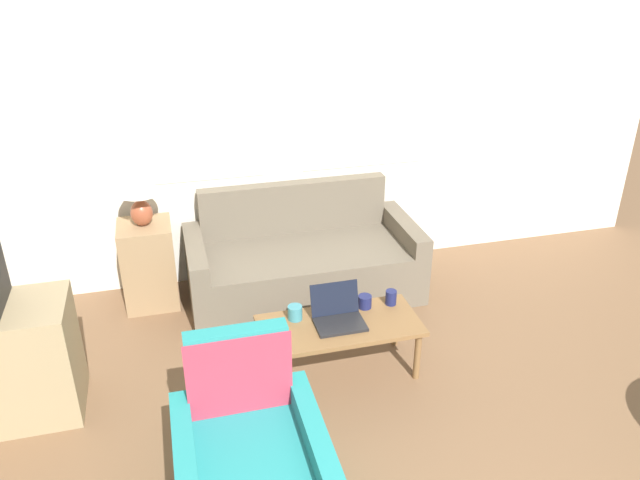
{
  "coord_description": "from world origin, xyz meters",
  "views": [
    {
      "loc": [
        -1.05,
        -0.74,
        2.69
      ],
      "look_at": [
        -0.05,
        3.06,
        0.75
      ],
      "focal_mm": 35.0,
      "sensor_mm": 36.0,
      "label": 1
    }
  ],
  "objects_px": {
    "couch": "(302,262)",
    "laptop": "(338,315)",
    "coffee_table": "(339,329)",
    "cup_white": "(365,302)",
    "armchair": "(251,469)",
    "cup_navy": "(295,313)",
    "cup_yellow": "(391,297)",
    "table_lamp": "(138,185)"
  },
  "relations": [
    {
      "from": "laptop",
      "to": "cup_white",
      "type": "xyz_separation_m",
      "value": [
        0.23,
        0.12,
        -0.01
      ]
    },
    {
      "from": "couch",
      "to": "laptop",
      "type": "distance_m",
      "value": 1.1
    },
    {
      "from": "armchair",
      "to": "cup_yellow",
      "type": "relative_size",
      "value": 8.93
    },
    {
      "from": "laptop",
      "to": "cup_navy",
      "type": "distance_m",
      "value": 0.29
    },
    {
      "from": "table_lamp",
      "to": "cup_navy",
      "type": "bearing_deg",
      "value": -50.05
    },
    {
      "from": "coffee_table",
      "to": "cup_white",
      "type": "xyz_separation_m",
      "value": [
        0.22,
        0.15,
        0.09
      ]
    },
    {
      "from": "laptop",
      "to": "cup_navy",
      "type": "xyz_separation_m",
      "value": [
        -0.27,
        0.1,
        -0.01
      ]
    },
    {
      "from": "table_lamp",
      "to": "cup_navy",
      "type": "distance_m",
      "value": 1.56
    },
    {
      "from": "couch",
      "to": "table_lamp",
      "type": "distance_m",
      "value": 1.43
    },
    {
      "from": "cup_navy",
      "to": "cup_white",
      "type": "bearing_deg",
      "value": 2.18
    },
    {
      "from": "armchair",
      "to": "coffee_table",
      "type": "xyz_separation_m",
      "value": [
        0.75,
        0.98,
        0.06
      ]
    },
    {
      "from": "couch",
      "to": "cup_yellow",
      "type": "distance_m",
      "value": 1.06
    },
    {
      "from": "couch",
      "to": "armchair",
      "type": "bearing_deg",
      "value": -109.96
    },
    {
      "from": "table_lamp",
      "to": "armchair",
      "type": "bearing_deg",
      "value": -78.48
    },
    {
      "from": "coffee_table",
      "to": "cup_white",
      "type": "height_order",
      "value": "cup_white"
    },
    {
      "from": "laptop",
      "to": "cup_navy",
      "type": "relative_size",
      "value": 3.34
    },
    {
      "from": "armchair",
      "to": "cup_navy",
      "type": "relative_size",
      "value": 9.53
    },
    {
      "from": "couch",
      "to": "cup_navy",
      "type": "bearing_deg",
      "value": -105.92
    },
    {
      "from": "couch",
      "to": "cup_yellow",
      "type": "height_order",
      "value": "couch"
    },
    {
      "from": "couch",
      "to": "cup_navy",
      "type": "xyz_separation_m",
      "value": [
        -0.28,
        -0.98,
        0.17
      ]
    },
    {
      "from": "armchair",
      "to": "coffee_table",
      "type": "height_order",
      "value": "armchair"
    },
    {
      "from": "coffee_table",
      "to": "armchair",
      "type": "bearing_deg",
      "value": -127.4
    },
    {
      "from": "armchair",
      "to": "cup_navy",
      "type": "bearing_deg",
      "value": 66.64
    },
    {
      "from": "cup_white",
      "to": "couch",
      "type": "bearing_deg",
      "value": 102.44
    },
    {
      "from": "couch",
      "to": "cup_white",
      "type": "height_order",
      "value": "couch"
    },
    {
      "from": "couch",
      "to": "coffee_table",
      "type": "xyz_separation_m",
      "value": [
        -0.01,
        -1.11,
        0.08
      ]
    },
    {
      "from": "cup_white",
      "to": "cup_yellow",
      "type": "bearing_deg",
      "value": -1.83
    },
    {
      "from": "table_lamp",
      "to": "cup_yellow",
      "type": "height_order",
      "value": "table_lamp"
    },
    {
      "from": "armchair",
      "to": "cup_white",
      "type": "relative_size",
      "value": 9.97
    },
    {
      "from": "laptop",
      "to": "cup_white",
      "type": "height_order",
      "value": "laptop"
    },
    {
      "from": "couch",
      "to": "cup_navy",
      "type": "height_order",
      "value": "couch"
    },
    {
      "from": "armchair",
      "to": "couch",
      "type": "bearing_deg",
      "value": 70.04
    },
    {
      "from": "table_lamp",
      "to": "laptop",
      "type": "relative_size",
      "value": 1.55
    },
    {
      "from": "table_lamp",
      "to": "coffee_table",
      "type": "distance_m",
      "value": 1.86
    },
    {
      "from": "laptop",
      "to": "cup_yellow",
      "type": "height_order",
      "value": "laptop"
    },
    {
      "from": "couch",
      "to": "laptop",
      "type": "bearing_deg",
      "value": -90.75
    },
    {
      "from": "coffee_table",
      "to": "cup_navy",
      "type": "relative_size",
      "value": 10.93
    },
    {
      "from": "laptop",
      "to": "cup_navy",
      "type": "bearing_deg",
      "value": 158.76
    },
    {
      "from": "couch",
      "to": "armchair",
      "type": "distance_m",
      "value": 2.23
    },
    {
      "from": "armchair",
      "to": "table_lamp",
      "type": "distance_m",
      "value": 2.38
    },
    {
      "from": "armchair",
      "to": "table_lamp",
      "type": "xyz_separation_m",
      "value": [
        -0.45,
        2.22,
        0.74
      ]
    },
    {
      "from": "cup_white",
      "to": "table_lamp",
      "type": "bearing_deg",
      "value": 142.47
    }
  ]
}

